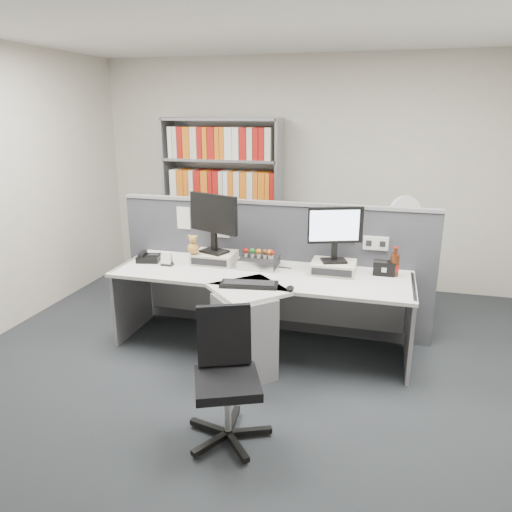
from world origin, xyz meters
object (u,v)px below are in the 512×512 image
(keyboard, at_px, (249,284))
(shelving_unit, at_px, (223,205))
(desk_fan, at_px, (404,216))
(cola_bottle, at_px, (394,265))
(office_chair, at_px, (226,372))
(desk_calendar, at_px, (167,260))
(filing_cabinet, at_px, (398,281))
(speaker, at_px, (384,268))
(desktop_pc, at_px, (259,262))
(desk_phone, at_px, (148,258))
(monitor_left, at_px, (214,218))
(mouse, at_px, (290,288))
(desk, at_px, (254,310))
(monitor_right, at_px, (335,230))

(keyboard, height_order, shelving_unit, shelving_unit)
(shelving_unit, xyz_separation_m, desk_fan, (2.10, -0.45, 0.07))
(cola_bottle, distance_m, office_chair, 1.83)
(desk_calendar, xyz_separation_m, shelving_unit, (-0.02, 1.65, 0.20))
(filing_cabinet, bearing_deg, desk_calendar, -149.97)
(filing_cabinet, bearing_deg, speaker, -99.58)
(desktop_pc, bearing_deg, keyboard, -84.17)
(desktop_pc, distance_m, desk_fan, 1.64)
(keyboard, relative_size, cola_bottle, 1.86)
(desktop_pc, distance_m, desk_phone, 1.05)
(desktop_pc, bearing_deg, desk_fan, 38.95)
(monitor_left, relative_size, mouse, 5.49)
(desk, relative_size, cola_bottle, 9.97)
(desk, distance_m, monitor_left, 0.93)
(monitor_right, distance_m, speaker, 0.54)
(shelving_unit, height_order, office_chair, shelving_unit)
(desktop_pc, relative_size, desk_phone, 1.38)
(desktop_pc, relative_size, mouse, 3.34)
(desk_phone, relative_size, cola_bottle, 0.92)
(shelving_unit, distance_m, filing_cabinet, 2.24)
(desk_phone, height_order, office_chair, office_chair)
(desk_phone, height_order, speaker, speaker)
(desktop_pc, bearing_deg, desk_calendar, -167.32)
(desk_calendar, xyz_separation_m, speaker, (1.92, 0.24, 0.01))
(desk, height_order, speaker, speaker)
(monitor_right, distance_m, mouse, 0.70)
(desk_calendar, bearing_deg, desk_phone, 161.82)
(desk, height_order, desk_phone, desk_phone)
(monitor_left, bearing_deg, cola_bottle, 1.81)
(keyboard, bearing_deg, desk_calendar, 159.47)
(desk, distance_m, desktop_pc, 0.49)
(desk, distance_m, desk_calendar, 0.96)
(mouse, distance_m, desk_phone, 1.50)
(desk_calendar, distance_m, filing_cabinet, 2.44)
(monitor_right, bearing_deg, filing_cabinet, 59.88)
(desk_calendar, bearing_deg, desk_fan, 30.03)
(mouse, relative_size, shelving_unit, 0.05)
(desk, height_order, monitor_right, monitor_right)
(desk_calendar, height_order, office_chair, office_chair)
(desk, relative_size, mouse, 26.25)
(speaker, relative_size, cola_bottle, 0.70)
(desk_fan, bearing_deg, desk, -130.61)
(shelving_unit, bearing_deg, keyboard, -65.72)
(keyboard, relative_size, desk_phone, 2.03)
(keyboard, bearing_deg, cola_bottle, 26.61)
(shelving_unit, bearing_deg, cola_bottle, -34.98)
(mouse, height_order, desk_calendar, desk_calendar)
(filing_cabinet, xyz_separation_m, office_chair, (-1.11, -2.43, 0.11))
(monitor_left, distance_m, desk_fan, 1.97)
(mouse, distance_m, cola_bottle, 0.98)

